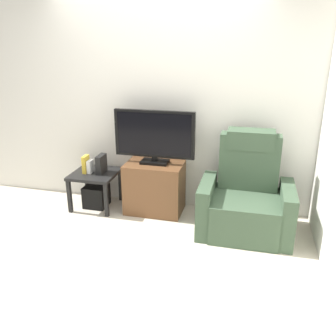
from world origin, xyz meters
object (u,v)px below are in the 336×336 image
at_px(book_middle, 90,166).
at_px(game_console, 101,164).
at_px(tv_stand, 155,187).
at_px(television, 154,136).
at_px(recliner_armchair, 246,199).
at_px(subwoofer_box, 96,196).
at_px(side_table, 95,178).
at_px(book_leftmost, 86,164).

bearing_deg(book_middle, game_console, 12.56).
bearing_deg(tv_stand, television, 90.00).
bearing_deg(tv_stand, book_middle, -175.56).
relative_size(recliner_armchair, subwoofer_box, 3.95).
relative_size(television, subwoofer_box, 3.46).
distance_m(television, side_table, 0.94).
bearing_deg(book_leftmost, game_console, 8.97).
xyz_separation_m(side_table, book_leftmost, (-0.10, -0.02, 0.18)).
xyz_separation_m(television, game_console, (-0.66, -0.05, -0.38)).
height_order(book_leftmost, game_console, game_console).
distance_m(recliner_armchair, book_leftmost, 1.95).
distance_m(subwoofer_box, game_console, 0.44).
distance_m(recliner_armchair, book_middle, 1.90).
relative_size(tv_stand, game_console, 2.99).
height_order(television, recliner_armchair, television).
bearing_deg(subwoofer_box, game_console, 6.34).
bearing_deg(book_middle, book_leftmost, 180.00).
bearing_deg(game_console, recliner_armchair, -5.83).
height_order(tv_stand, subwoofer_box, tv_stand).
height_order(tv_stand, television, television).
height_order(television, subwoofer_box, television).
xyz_separation_m(television, side_table, (-0.75, -0.06, -0.57)).
distance_m(television, subwoofer_box, 1.11).
bearing_deg(television, book_middle, -174.21).
bearing_deg(game_console, tv_stand, 2.76).
bearing_deg(side_table, book_leftmost, -168.69).
height_order(recliner_armchair, game_console, recliner_armchair).
xyz_separation_m(book_leftmost, game_console, (0.19, 0.03, 0.01)).
height_order(television, game_console, television).
bearing_deg(recliner_armchair, book_leftmost, 171.42).
bearing_deg(side_table, television, 4.62).
xyz_separation_m(recliner_armchair, game_console, (-1.75, 0.18, 0.19)).
relative_size(book_leftmost, book_middle, 1.33).
relative_size(television, side_table, 1.75).
bearing_deg(game_console, book_middle, -167.44).
relative_size(side_table, book_middle, 3.35).
bearing_deg(side_table, recliner_armchair, -5.24).
distance_m(tv_stand, side_table, 0.76).
distance_m(recliner_armchair, side_table, 1.85).
xyz_separation_m(recliner_armchair, book_leftmost, (-1.94, 0.15, 0.19)).
bearing_deg(book_middle, subwoofer_box, 24.13).
distance_m(television, recliner_armchair, 1.25).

